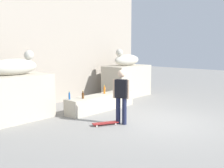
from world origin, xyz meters
TOP-DOWN VIEW (x-y plane):
  - ground_plane at (0.00, 0.00)m, footprint 40.00×40.00m
  - facade_wall at (0.00, 5.17)m, footprint 9.36×0.60m
  - pedestal_left at (-2.86, 3.69)m, footprint 2.26×1.23m
  - pedestal_right at (2.86, 3.69)m, footprint 2.26×1.23m
  - statue_reclining_left at (-2.83, 3.69)m, footprint 1.62×0.63m
  - statue_reclining_right at (2.83, 3.69)m, footprint 1.61×0.59m
  - ledge_block at (0.00, 2.62)m, footprint 3.03×0.64m
  - skater at (-0.95, 0.84)m, footprint 0.32×0.51m
  - skateboard at (-1.36, 1.12)m, footprint 0.80×0.54m
  - bottle_orange at (0.25, 2.68)m, footprint 0.07×0.07m
  - bottle_green at (0.73, 2.62)m, footprint 0.07×0.07m
  - bottle_blue at (-1.37, 2.78)m, footprint 0.06×0.06m
  - bottle_brown at (-0.96, 2.56)m, footprint 0.08×0.08m

SIDE VIEW (x-z plane):
  - ground_plane at x=0.00m, z-range 0.00..0.00m
  - skateboard at x=-1.36m, z-range 0.02..0.10m
  - ledge_block at x=0.00m, z-range 0.00..0.58m
  - bottle_brown at x=-0.96m, z-range 0.55..0.82m
  - bottle_blue at x=-1.37m, z-range 0.55..0.84m
  - bottle_green at x=0.73m, z-range 0.55..0.87m
  - bottle_orange at x=0.25m, z-range 0.55..0.87m
  - pedestal_left at x=-2.86m, z-range 0.00..1.46m
  - pedestal_right at x=2.86m, z-range 0.00..1.46m
  - skater at x=-0.95m, z-range 0.09..1.76m
  - statue_reclining_left at x=-2.83m, z-range 1.36..2.13m
  - statue_reclining_right at x=2.83m, z-range 1.36..2.13m
  - facade_wall at x=0.00m, z-range 0.00..6.24m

